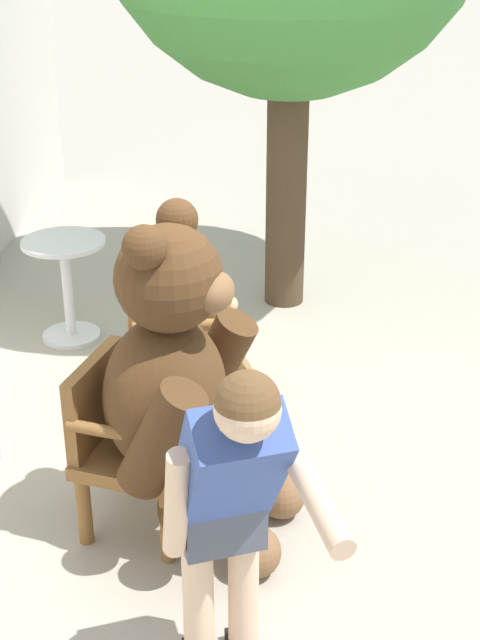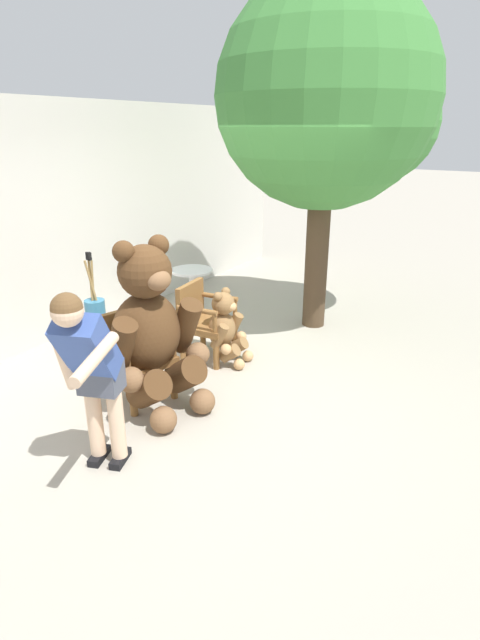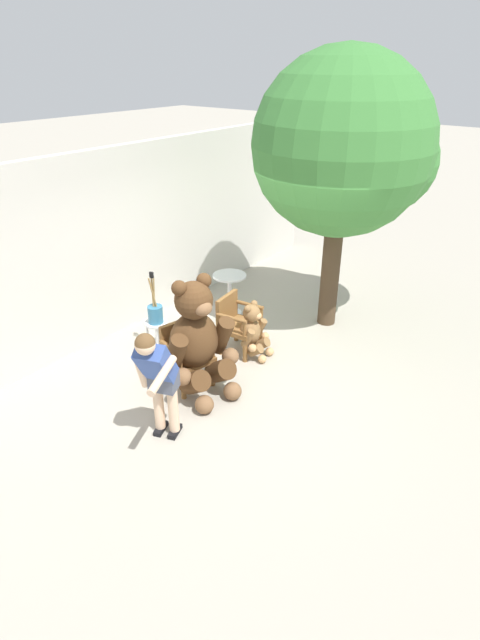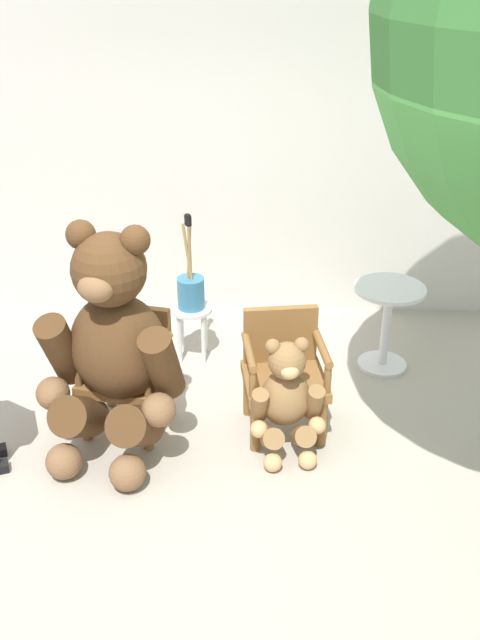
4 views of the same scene
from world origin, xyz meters
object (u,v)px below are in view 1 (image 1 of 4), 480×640
Objects in this scene: wooden_chair_left at (130,439)px; teddy_bear_large at (183,386)px; teddy_bear_small at (216,344)px; person_visitor at (230,499)px; wooden_chair_right at (167,337)px; round_side_table at (67,278)px.

wooden_chair_left is 0.54× the size of teddy_bear_large.
teddy_bear_small is 0.56× the size of person_visitor.
wooden_chair_left is 0.42m from teddy_bear_large.
wooden_chair_left is 1.00× the size of wooden_chair_right.
wooden_chair_right is (1.09, 0.00, 0.00)m from wooden_chair_left.
person_visitor is at bearing -150.12° from wooden_chair_left.
person_visitor is (-1.00, -0.57, 0.44)m from wooden_chair_left.
wooden_chair_right is 0.29m from teddy_bear_small.
teddy_bear_small is at bearing -14.53° from wooden_chair_left.
teddy_bear_small is 2.17m from person_visitor.
wooden_chair_right is 1.19× the size of round_side_table.
wooden_chair_left and wooden_chair_right have the same top height.
person_visitor is (-2.10, -0.29, 0.49)m from teddy_bear_small.
teddy_bear_small is at bearing 7.80° from person_visitor.
person_visitor is at bearing -172.20° from teddy_bear_small.
teddy_bear_small is (1.10, -0.29, -0.05)m from wooden_chair_left.
wooden_chair_left is at bearing 29.88° from person_visitor.
round_side_table is (1.96, 1.09, -0.34)m from teddy_bear_large.
person_visitor reaches higher than wooden_chair_right.
wooden_chair_left is 1.14m from teddy_bear_small.
teddy_bear_large is 1.02m from person_visitor.
teddy_bear_large is 2.23× the size of round_side_table.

